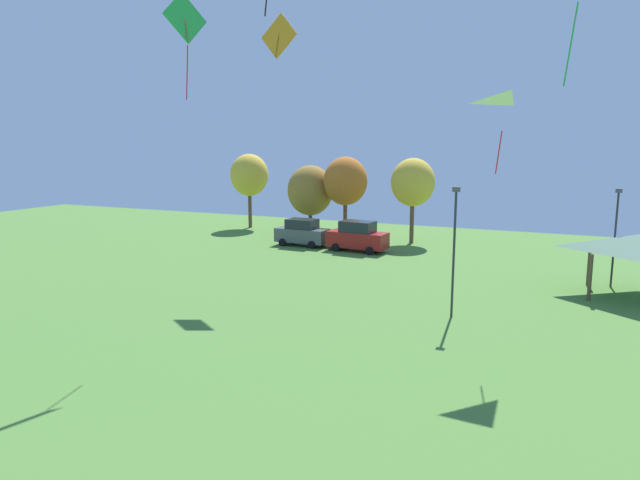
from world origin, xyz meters
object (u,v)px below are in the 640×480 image
Objects in this scene: treeline_tree_0 at (249,175)px; treeline_tree_3 at (413,183)px; treeline_tree_1 at (310,191)px; kite_flying_4 at (185,22)px; parked_car_leftmost at (302,232)px; light_post_0 at (454,245)px; light_post_1 at (615,232)px; kite_flying_3 at (279,36)px; kite_flying_8 at (510,109)px; parked_car_second_from_left at (357,236)px; treeline_tree_2 at (345,181)px.

treeline_tree_0 is 1.02× the size of treeline_tree_3.
kite_flying_4 is at bearing -76.24° from treeline_tree_1.
treeline_tree_3 is at bearing -6.80° from treeline_tree_0.
parked_car_leftmost is at bearing -147.09° from treeline_tree_3.
parked_car_leftmost is 0.70× the size of light_post_0.
light_post_1 is (18.58, 15.88, -10.50)m from kite_flying_4.
parked_car_leftmost is at bearing 136.25° from light_post_0.
light_post_0 is at bearing -21.50° from kite_flying_3.
light_post_1 is (23.05, -4.91, 2.23)m from parked_car_leftmost.
kite_flying_8 is 25.48m from treeline_tree_3.
treeline_tree_0 is (-13.93, 28.06, -8.53)m from kite_flying_4.
treeline_tree_0 reaches higher than parked_car_second_from_left.
light_post_0 is (10.41, -14.44, 2.45)m from parked_car_second_from_left.
treeline_tree_2 reaches higher than parked_car_leftmost.
parked_car_second_from_left is 16.98m from treeline_tree_0.
treeline_tree_2 is 1.01× the size of treeline_tree_3.
parked_car_second_from_left is at bearing -27.80° from treeline_tree_0.
light_post_0 is at bearing -55.86° from treeline_tree_2.
kite_flying_4 is at bearing -63.60° from treeline_tree_0.
kite_flying_4 is 16.17m from light_post_0.
kite_flying_8 is at bearing -111.07° from light_post_1.
treeline_tree_2 is at bearing 176.54° from treeline_tree_3.
kite_flying_8 is 7.38m from light_post_0.
light_post_1 is 34.77m from treeline_tree_0.
treeline_tree_1 is at bearing 103.76° from kite_flying_4.
treeline_tree_1 is at bearing 174.58° from treeline_tree_3.
treeline_tree_0 is (-27.57, 25.00, -4.61)m from kite_flying_8.
kite_flying_4 is 0.63× the size of treeline_tree_0.
light_post_0 is at bearing -41.53° from treeline_tree_0.
light_post_1 is at bearing -23.71° from treeline_tree_1.
treeline_tree_1 is (-5.55, 16.24, -10.93)m from kite_flying_3.
treeline_tree_0 is (-32.51, 12.18, 1.97)m from light_post_1.
light_post_1 is at bearing 68.93° from kite_flying_8.
kite_flying_8 reaches higher than treeline_tree_1.
kite_flying_4 reaches higher than treeline_tree_1.
treeline_tree_3 is (-7.51, 20.04, 1.56)m from light_post_0.
kite_flying_8 reaches higher than treeline_tree_2.
kite_flying_4 is 14.52m from kite_flying_8.
kite_flying_8 reaches higher than light_post_1.
treeline_tree_2 is (-1.75, 15.66, -9.92)m from kite_flying_3.
kite_flying_3 reaches higher than treeline_tree_2.
parked_car_second_from_left reaches higher than parked_car_leftmost.
parked_car_leftmost is at bearing -179.85° from parked_car_second_from_left.
kite_flying_3 is at bearing -69.04° from parked_car_leftmost.
light_post_1 is at bearing -9.28° from parked_car_second_from_left.
kite_flying_4 is 0.72× the size of light_post_0.
parked_car_second_from_left is 7.94m from treeline_tree_2.
treeline_tree_2 is (11.13, -1.70, -0.20)m from treeline_tree_0.
treeline_tree_3 is at bearing 110.55° from light_post_0.
light_post_1 is 27.51m from treeline_tree_1.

